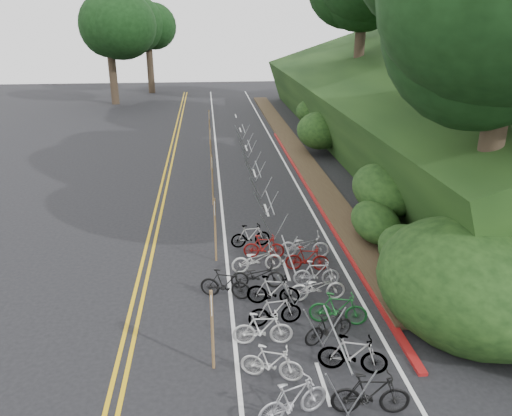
# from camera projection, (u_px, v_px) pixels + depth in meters

# --- Properties ---
(ground) EXTENTS (120.00, 120.00, 0.00)m
(ground) POSITION_uv_depth(u_px,v_px,m) (199.00, 342.00, 14.04)
(ground) COLOR black
(ground) RESTS_ON ground
(road_markings) EXTENTS (7.47, 80.00, 0.01)m
(road_markings) POSITION_uv_depth(u_px,v_px,m) (214.00, 211.00, 23.47)
(road_markings) COLOR gold
(road_markings) RESTS_ON ground
(red_curb) EXTENTS (0.25, 28.00, 0.10)m
(red_curb) POSITION_uv_depth(u_px,v_px,m) (312.00, 193.00, 25.68)
(red_curb) COLOR maroon
(red_curb) RESTS_ON ground
(embankment) EXTENTS (14.30, 48.14, 9.11)m
(embankment) POSITION_uv_depth(u_px,v_px,m) (403.00, 117.00, 31.98)
(embankment) COLOR black
(embankment) RESTS_ON ground
(bike_rack_front) EXTENTS (1.19, 2.79, 1.27)m
(bike_rack_front) POSITION_uv_depth(u_px,v_px,m) (336.00, 348.00, 12.32)
(bike_rack_front) COLOR gray
(bike_rack_front) RESTS_ON ground
(bike_racks_rest) EXTENTS (1.14, 23.00, 1.17)m
(bike_racks_rest) POSITION_uv_depth(u_px,v_px,m) (258.00, 174.00, 26.08)
(bike_racks_rest) COLOR gray
(bike_racks_rest) RESTS_ON ground
(signpost_near) EXTENTS (0.08, 0.40, 2.31)m
(signpost_near) POSITION_uv_depth(u_px,v_px,m) (212.00, 325.00, 12.55)
(signpost_near) COLOR brown
(signpost_near) RESTS_ON ground
(signposts_rest) EXTENTS (0.08, 18.40, 2.50)m
(signposts_rest) POSITION_uv_depth(u_px,v_px,m) (211.00, 160.00, 26.58)
(signposts_rest) COLOR brown
(signposts_rest) RESTS_ON ground
(bike_front) EXTENTS (0.97, 1.76, 1.02)m
(bike_front) POSITION_uv_depth(u_px,v_px,m) (225.00, 284.00, 16.10)
(bike_front) COLOR black
(bike_front) RESTS_ON ground
(bike_valet) EXTENTS (3.19, 10.92, 1.10)m
(bike_valet) POSITION_uv_depth(u_px,v_px,m) (295.00, 296.00, 15.42)
(bike_valet) COLOR #9E9EA3
(bike_valet) RESTS_ON ground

